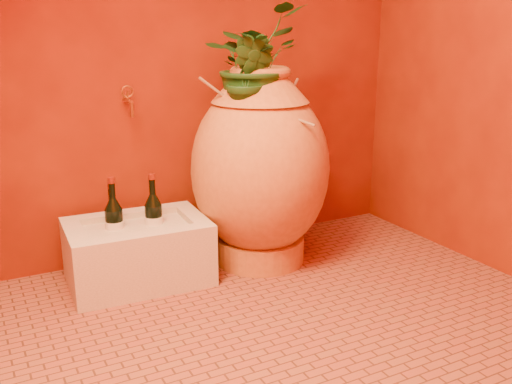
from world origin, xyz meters
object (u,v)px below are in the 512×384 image
amphora (260,168)px  wine_bottle_b (154,219)px  stone_basin (138,253)px  wine_bottle_a (115,224)px  wall_tap (128,99)px  wine_bottle_c (113,225)px

amphora → wine_bottle_b: bearing=173.2°
amphora → stone_basin: amphora is taller
wine_bottle_a → wall_tap: wall_tap is taller
amphora → wine_bottle_a: 0.77m
amphora → wine_bottle_b: 0.59m
stone_basin → wall_tap: bearing=75.1°
wine_bottle_b → wine_bottle_c: size_ratio=1.12×
amphora → stone_basin: size_ratio=1.50×
stone_basin → wine_bottle_a: (-0.09, 0.04, 0.15)m
stone_basin → wine_bottle_c: bearing=140.7°
amphora → wine_bottle_a: (-0.73, 0.09, -0.21)m
stone_basin → wall_tap: size_ratio=4.58×
wine_bottle_b → wine_bottle_c: wine_bottle_b is taller
wine_bottle_b → wine_bottle_c: bearing=163.0°
amphora → wine_bottle_c: (-0.73, 0.12, -0.22)m
amphora → wine_bottle_c: bearing=170.6°
amphora → stone_basin: (-0.64, 0.05, -0.36)m
amphora → wine_bottle_a: amphora is taller
wall_tap → wine_bottle_c: bearing=-134.6°
stone_basin → wine_bottle_b: 0.18m
wine_bottle_a → wine_bottle_b: same height
amphora → wall_tap: bearing=154.5°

